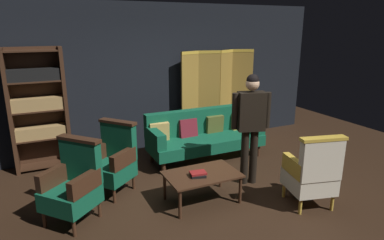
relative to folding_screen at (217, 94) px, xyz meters
name	(u,v)px	position (x,y,z in m)	size (l,w,h in m)	color
ground_plane	(216,198)	(-1.28, -2.26, -0.99)	(10.00, 10.00, 0.00)	black
back_wall	(156,77)	(-1.28, 0.19, 0.41)	(7.20, 0.10, 2.80)	black
folding_screen	(217,94)	(0.00, 0.00, 0.00)	(1.73, 0.28, 1.90)	olive
bookshelf	(38,107)	(-3.43, -0.07, 0.08)	(0.90, 0.32, 2.05)	#382114
velvet_couch	(204,134)	(-0.73, -0.81, -0.53)	(2.12, 0.78, 0.88)	#382114
coffee_table	(202,177)	(-1.50, -2.27, -0.61)	(1.00, 0.64, 0.42)	#382114
armchair_gilt_accent	(312,173)	(-0.24, -3.00, -0.50)	(0.70, 0.70, 1.04)	gold
armchair_wing_left	(113,160)	(-2.53, -1.42, -0.50)	(0.81, 0.81, 1.04)	#382114
armchair_wing_right	(74,184)	(-3.14, -1.99, -0.50)	(0.81, 0.82, 1.04)	#382114
standing_figure	(251,119)	(-0.59, -2.05, 0.04)	(0.57, 0.32, 1.70)	black
book_black_cloth	(198,175)	(-1.59, -2.31, -0.55)	(0.20, 0.18, 0.03)	black
book_red_leather	(198,173)	(-1.59, -2.31, -0.52)	(0.21, 0.15, 0.03)	maroon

